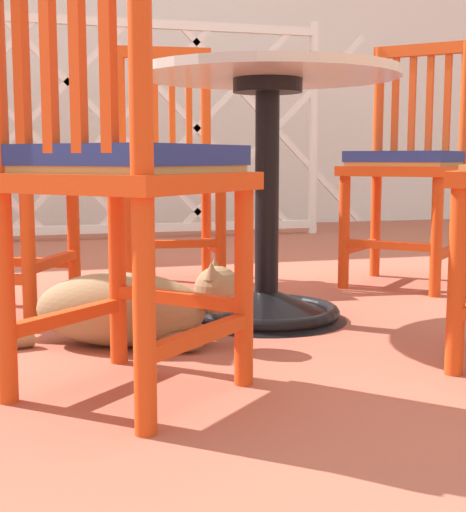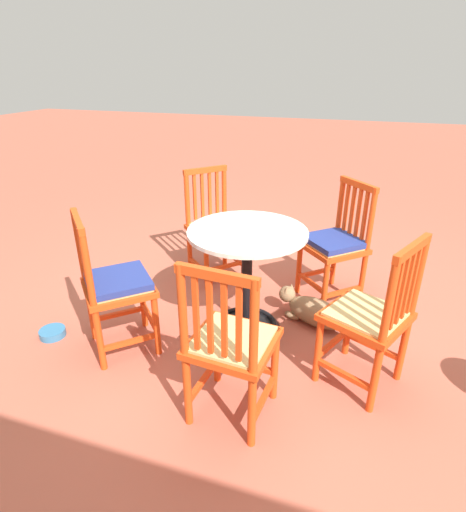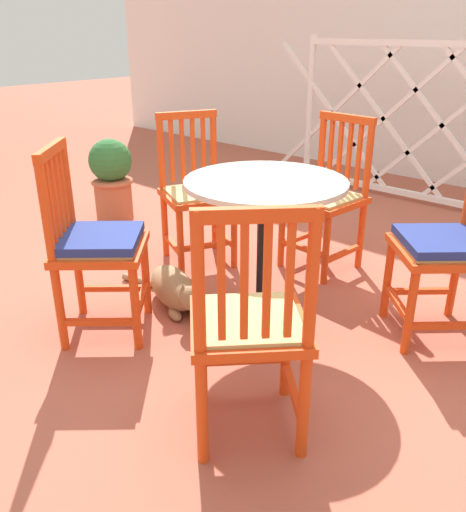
% 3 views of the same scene
% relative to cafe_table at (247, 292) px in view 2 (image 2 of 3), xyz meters
% --- Properties ---
extents(ground_plane, '(24.00, 24.00, 0.00)m').
position_rel_cafe_table_xyz_m(ground_plane, '(-0.07, -0.01, -0.28)').
color(ground_plane, '#AD5642').
extents(cafe_table, '(0.76, 0.76, 0.73)m').
position_rel_cafe_table_xyz_m(cafe_table, '(0.00, 0.00, 0.00)').
color(cafe_table, black).
rests_on(cafe_table, ground_plane).
extents(orange_chair_near_fence, '(0.57, 0.57, 0.91)m').
position_rel_cafe_table_xyz_m(orange_chair_near_fence, '(0.70, 0.45, 0.16)').
color(orange_chair_near_fence, '#D64214').
rests_on(orange_chair_near_fence, ground_plane).
extents(orange_chair_by_planter, '(0.43, 0.43, 0.91)m').
position_rel_cafe_table_xyz_m(orange_chair_by_planter, '(-0.14, 0.77, 0.15)').
color(orange_chair_by_planter, '#D64214').
rests_on(orange_chair_by_planter, ground_plane).
extents(orange_chair_at_corner, '(0.53, 0.53, 0.91)m').
position_rel_cafe_table_xyz_m(orange_chair_at_corner, '(-0.78, 0.30, 0.15)').
color(orange_chair_at_corner, '#D64214').
rests_on(orange_chair_at_corner, ground_plane).
extents(orange_chair_facing_out, '(0.57, 0.57, 0.91)m').
position_rel_cafe_table_xyz_m(orange_chair_facing_out, '(-0.51, -0.61, 0.16)').
color(orange_chair_facing_out, '#D64214').
rests_on(orange_chair_facing_out, ground_plane).
extents(orange_chair_tucked_in, '(0.57, 0.57, 0.91)m').
position_rel_cafe_table_xyz_m(orange_chair_tucked_in, '(0.48, -0.67, 0.15)').
color(orange_chair_tucked_in, '#D64214').
rests_on(orange_chair_tucked_in, ground_plane).
extents(tabby_cat, '(0.74, 0.35, 0.23)m').
position_rel_cafe_table_xyz_m(tabby_cat, '(-0.42, -0.21, -0.19)').
color(tabby_cat, '#8E704C').
rests_on(tabby_cat, ground_plane).
extents(pet_water_bowl, '(0.17, 0.17, 0.05)m').
position_rel_cafe_table_xyz_m(pet_water_bowl, '(1.21, 0.50, -0.26)').
color(pet_water_bowl, teal).
rests_on(pet_water_bowl, ground_plane).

